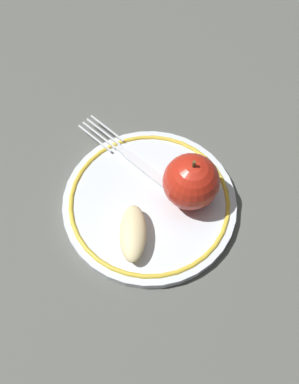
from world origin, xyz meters
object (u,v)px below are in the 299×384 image
Objects in this scene: apple_slice_front at (133,233)px; fork at (135,160)px; plate at (149,202)px; apple_red_whole at (191,182)px.

apple_slice_front reaches higher than fork.
apple_red_whole is (-0.04, 0.04, 0.04)m from plate.
apple_red_whole is at bearing 134.24° from plate.
plate is 1.20× the size of fork.
apple_red_whole is at bearing -174.82° from fork.
plate is 0.06m from apple_slice_front.
plate is 0.07m from apple_red_whole.
fork is at bearing -124.10° from plate.
plate is at bearing 151.10° from fork.
plate is 2.85× the size of apple_red_whole.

